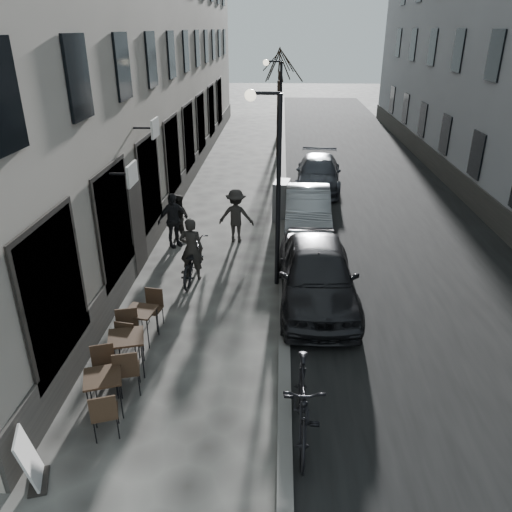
# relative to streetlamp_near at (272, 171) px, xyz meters

# --- Properties ---
(ground) EXTENTS (120.00, 120.00, 0.00)m
(ground) POSITION_rel_streetlamp_near_xyz_m (0.17, -6.00, -3.16)
(ground) COLOR #3B3936
(ground) RESTS_ON ground
(road) EXTENTS (7.30, 60.00, 0.00)m
(road) POSITION_rel_streetlamp_near_xyz_m (4.02, 10.00, -3.16)
(road) COLOR black
(road) RESTS_ON ground
(kerb) EXTENTS (0.25, 60.00, 0.12)m
(kerb) POSITION_rel_streetlamp_near_xyz_m (0.37, 10.00, -3.10)
(kerb) COLOR #66635F
(kerb) RESTS_ON ground
(streetlamp_near) EXTENTS (0.90, 0.28, 5.09)m
(streetlamp_near) POSITION_rel_streetlamp_near_xyz_m (0.00, 0.00, 0.00)
(streetlamp_near) COLOR black
(streetlamp_near) RESTS_ON ground
(streetlamp_far) EXTENTS (0.90, 0.28, 5.09)m
(streetlamp_far) POSITION_rel_streetlamp_near_xyz_m (0.00, 12.00, 0.00)
(streetlamp_far) COLOR black
(streetlamp_far) RESTS_ON ground
(tree_near) EXTENTS (2.40, 2.40, 5.70)m
(tree_near) POSITION_rel_streetlamp_near_xyz_m (0.07, 15.00, 1.50)
(tree_near) COLOR black
(tree_near) RESTS_ON ground
(tree_far) EXTENTS (2.40, 2.40, 5.70)m
(tree_far) POSITION_rel_streetlamp_near_xyz_m (0.07, 21.00, 1.50)
(tree_far) COLOR black
(tree_far) RESTS_ON ground
(bistro_set_a) EXTENTS (0.92, 1.64, 0.94)m
(bistro_set_a) POSITION_rel_streetlamp_near_xyz_m (-2.87, -5.17, -2.68)
(bistro_set_a) COLOR #2E2014
(bistro_set_a) RESTS_ON ground
(bistro_set_b) EXTENTS (0.89, 1.75, 1.00)m
(bistro_set_b) POSITION_rel_streetlamp_near_xyz_m (-2.78, -4.00, -2.65)
(bistro_set_b) COLOR #2E2014
(bistro_set_b) RESTS_ON ground
(bistro_set_c) EXTENTS (0.73, 1.60, 0.92)m
(bistro_set_c) POSITION_rel_streetlamp_near_xyz_m (-2.79, -2.88, -2.69)
(bistro_set_c) COLOR #2E2014
(bistro_set_c) RESTS_ON ground
(sign_board) EXTENTS (0.49, 0.62, 0.96)m
(sign_board) POSITION_rel_streetlamp_near_xyz_m (-3.48, -6.78, -2.77)
(sign_board) COLOR black
(sign_board) RESTS_ON ground
(utility_cabinet) EXTENTS (0.64, 1.00, 1.41)m
(utility_cabinet) POSITION_rel_streetlamp_near_xyz_m (0.27, 5.13, -2.46)
(utility_cabinet) COLOR #5C5C5E
(utility_cabinet) RESTS_ON ground
(bicycle) EXTENTS (0.84, 2.12, 1.09)m
(bicycle) POSITION_rel_streetlamp_near_xyz_m (-2.17, 0.20, -2.61)
(bicycle) COLOR black
(bicycle) RESTS_ON ground
(cyclist_rider) EXTENTS (0.67, 0.46, 1.79)m
(cyclist_rider) POSITION_rel_streetlamp_near_xyz_m (-2.17, 0.20, -2.27)
(cyclist_rider) COLOR black
(cyclist_rider) RESTS_ON ground
(pedestrian_near) EXTENTS (0.92, 0.85, 1.52)m
(pedestrian_near) POSITION_rel_streetlamp_near_xyz_m (-3.06, 3.03, -2.40)
(pedestrian_near) COLOR black
(pedestrian_near) RESTS_ON ground
(pedestrian_mid) EXTENTS (1.18, 0.73, 1.76)m
(pedestrian_mid) POSITION_rel_streetlamp_near_xyz_m (-1.18, 2.93, -2.28)
(pedestrian_mid) COLOR #282523
(pedestrian_mid) RESTS_ON ground
(pedestrian_far) EXTENTS (1.06, 0.99, 1.75)m
(pedestrian_far) POSITION_rel_streetlamp_near_xyz_m (-3.14, 2.43, -2.29)
(pedestrian_far) COLOR black
(pedestrian_far) RESTS_ON ground
(car_near) EXTENTS (1.98, 4.76, 1.61)m
(car_near) POSITION_rel_streetlamp_near_xyz_m (1.17, -0.95, -2.36)
(car_near) COLOR black
(car_near) RESTS_ON ground
(car_mid) EXTENTS (1.61, 4.34, 1.42)m
(car_mid) POSITION_rel_streetlamp_near_xyz_m (1.17, 4.06, -2.45)
(car_mid) COLOR gray
(car_mid) RESTS_ON ground
(car_far) EXTENTS (2.24, 4.75, 1.34)m
(car_far) POSITION_rel_streetlamp_near_xyz_m (1.86, 9.02, -2.49)
(car_far) COLOR #383B43
(car_far) RESTS_ON ground
(moped) EXTENTS (0.68, 2.32, 1.39)m
(moped) POSITION_rel_streetlamp_near_xyz_m (0.65, -5.57, -2.47)
(moped) COLOR black
(moped) RESTS_ON ground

